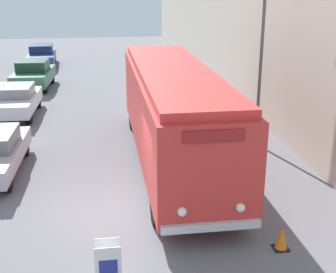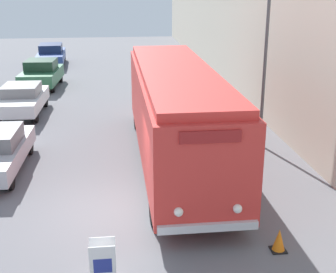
{
  "view_description": "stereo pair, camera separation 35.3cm",
  "coord_description": "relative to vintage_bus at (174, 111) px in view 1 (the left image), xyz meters",
  "views": [
    {
      "loc": [
        -0.36,
        -11.59,
        6.12
      ],
      "look_at": [
        1.45,
        0.59,
        1.92
      ],
      "focal_mm": 50.0,
      "sensor_mm": 36.0,
      "label": 1
    },
    {
      "loc": [
        -0.01,
        -11.64,
        6.12
      ],
      "look_at": [
        1.45,
        0.59,
        1.92
      ],
      "focal_mm": 50.0,
      "sensor_mm": 36.0,
      "label": 2
    }
  ],
  "objects": [
    {
      "name": "parked_car_mid",
      "position": [
        -6.33,
        6.85,
        -1.14
      ],
      "size": [
        2.02,
        4.15,
        1.41
      ],
      "rotation": [
        0.0,
        0.0,
        -0.03
      ],
      "color": "black",
      "rests_on": "ground_plane"
    },
    {
      "name": "parked_car_distant",
      "position": [
        -6.5,
        20.09,
        -1.1
      ],
      "size": [
        2.08,
        4.8,
        1.52
      ],
      "rotation": [
        0.0,
        0.0,
        0.05
      ],
      "color": "black",
      "rests_on": "ground_plane"
    },
    {
      "name": "streetlamp",
      "position": [
        3.45,
        1.41,
        2.43
      ],
      "size": [
        0.36,
        0.36,
        6.69
      ],
      "color": "#595E60",
      "rests_on": "ground_plane"
    },
    {
      "name": "traffic_cone",
      "position": [
        1.67,
        -5.77,
        -1.6
      ],
      "size": [
        0.36,
        0.36,
        0.56
      ],
      "color": "black",
      "rests_on": "ground_plane"
    },
    {
      "name": "parked_car_far",
      "position": [
        -6.2,
        12.65,
        -1.07
      ],
      "size": [
        2.21,
        4.15,
        1.6
      ],
      "rotation": [
        0.0,
        0.0,
        -0.07
      ],
      "color": "black",
      "rests_on": "ground_plane"
    },
    {
      "name": "vintage_bus",
      "position": [
        0.0,
        0.0,
        0.0
      ],
      "size": [
        2.51,
        11.21,
        3.32
      ],
      "color": "black",
      "rests_on": "ground_plane"
    },
    {
      "name": "building_wall_right",
      "position": [
        4.68,
        6.65,
        1.54
      ],
      "size": [
        0.3,
        60.0,
        6.84
      ],
      "color": "beige",
      "rests_on": "ground_plane"
    },
    {
      "name": "ground_plane",
      "position": [
        -2.05,
        -3.35,
        -1.88
      ],
      "size": [
        80.0,
        80.0,
        0.0
      ],
      "primitive_type": "plane",
      "color": "slate"
    },
    {
      "name": "sign_board",
      "position": [
        -2.41,
        -6.62,
        -1.37
      ],
      "size": [
        0.54,
        0.39,
        1.05
      ],
      "color": "gray",
      "rests_on": "ground_plane"
    }
  ]
}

